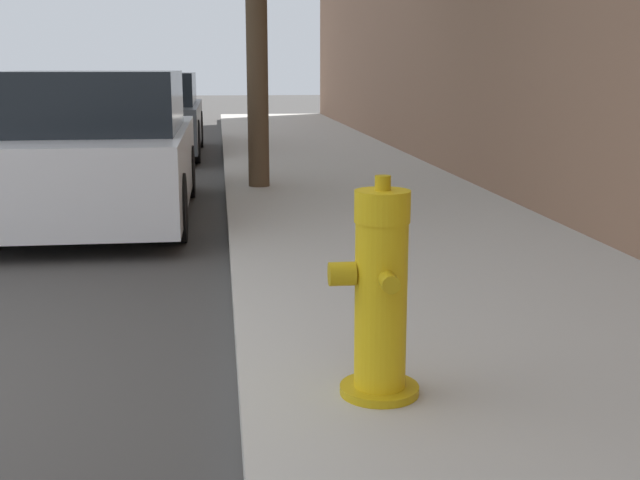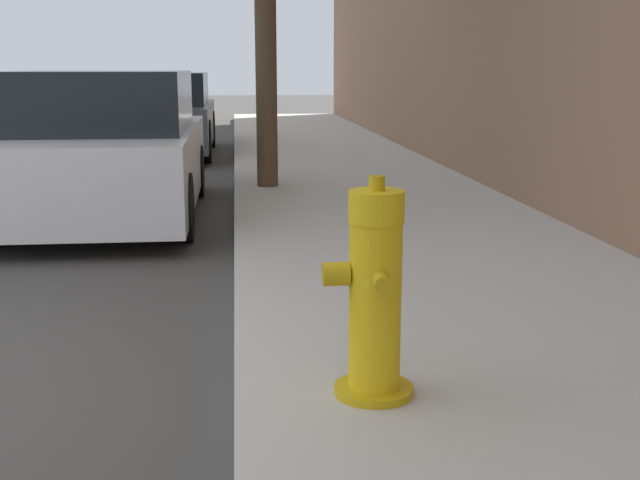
% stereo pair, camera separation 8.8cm
% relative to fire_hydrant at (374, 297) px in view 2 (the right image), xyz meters
% --- Properties ---
extents(sidewalk_slab, '(2.89, 40.00, 0.16)m').
position_rel_fire_hydrant_xyz_m(sidewalk_slab, '(0.86, 0.39, -0.50)').
color(sidewalk_slab, '#B7B2A8').
rests_on(sidewalk_slab, ground_plane).
extents(fire_hydrant, '(0.38, 0.40, 0.92)m').
position_rel_fire_hydrant_xyz_m(fire_hydrant, '(0.00, 0.00, 0.00)').
color(fire_hydrant, '#C39C11').
rests_on(fire_hydrant, sidewalk_slab).
extents(parked_car_near, '(1.81, 4.00, 1.46)m').
position_rel_fire_hydrant_xyz_m(parked_car_near, '(-1.84, 5.03, 0.12)').
color(parked_car_near, silver).
rests_on(parked_car_near, ground_plane).
extents(parked_car_mid, '(1.88, 4.09, 1.40)m').
position_rel_fire_hydrant_xyz_m(parked_car_mid, '(-1.88, 10.94, 0.10)').
color(parked_car_mid, '#4C5156').
rests_on(parked_car_mid, ground_plane).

